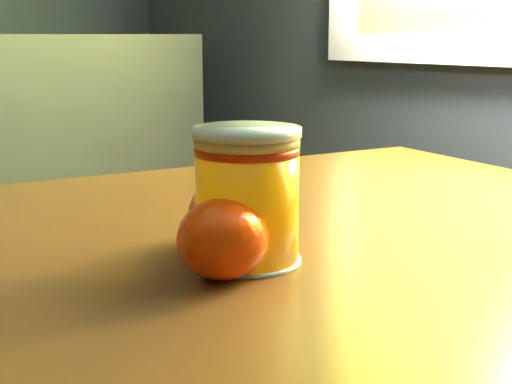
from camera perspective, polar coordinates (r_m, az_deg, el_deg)
table at (r=0.66m, az=-2.30°, el=-11.58°), size 1.05×0.81×0.72m
juice_glass at (r=0.55m, az=-0.72°, el=-0.37°), size 0.08×0.08×0.10m
orange_front at (r=0.60m, az=-2.23°, el=-1.63°), size 0.08×0.08×0.06m
orange_back at (r=0.52m, az=-2.66°, el=-3.77°), size 0.07×0.07×0.06m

